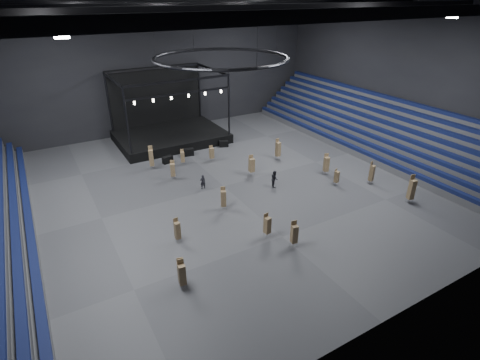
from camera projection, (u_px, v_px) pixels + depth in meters
floor at (224, 186)px, 39.37m from camera, size 50.00×50.00×0.00m
wall_back at (152, 67)px, 51.56m from camera, size 50.00×0.20×18.00m
wall_front at (412, 196)px, 19.07m from camera, size 50.00×0.20×18.00m
wall_right at (400, 76)px, 46.48m from camera, size 0.20×42.00×18.00m
bleachers_right at (379, 134)px, 48.83m from camera, size 7.20×40.00×6.40m
stage at (168, 129)px, 51.27m from camera, size 14.00×10.00×9.20m
truss_ring at (221, 58)px, 33.52m from camera, size 12.30×12.30×5.15m
roof_girders at (220, 6)px, 31.63m from camera, size 49.00×30.35×0.70m
floodlights at (244, 17)px, 28.80m from camera, size 28.60×16.60×0.25m
flight_case_left at (168, 160)px, 44.60m from camera, size 1.33×0.88×0.81m
flight_case_mid at (188, 152)px, 46.59m from camera, size 1.44×0.93×0.88m
flight_case_right at (224, 144)px, 49.29m from camera, size 1.34×1.00×0.80m
chair_stack_0 at (337, 177)px, 39.18m from camera, size 0.54×0.54×1.85m
chair_stack_1 at (372, 173)px, 39.34m from camera, size 0.56×0.56×2.53m
chair_stack_2 at (182, 274)px, 25.31m from camera, size 0.52×0.52×2.34m
chair_stack_3 at (183, 157)px, 43.86m from camera, size 0.50×0.50×1.91m
chair_stack_4 at (181, 271)px, 25.76m from camera, size 0.56×0.56×2.10m
chair_stack_5 at (151, 157)px, 42.65m from camera, size 0.62×0.62×2.78m
chair_stack_6 at (326, 164)px, 41.35m from camera, size 0.64×0.64×2.48m
chair_stack_7 at (294, 234)px, 29.55m from camera, size 0.57×0.57×2.32m
chair_stack_8 at (173, 170)px, 40.34m from camera, size 0.63×0.63×2.19m
chair_stack_9 at (278, 149)px, 45.15m from camera, size 0.54×0.54×2.62m
chair_stack_10 at (412, 189)px, 35.68m from camera, size 0.62×0.62×2.92m
chair_stack_11 at (267, 225)px, 30.75m from camera, size 0.56×0.56×2.20m
chair_stack_12 at (252, 165)px, 41.19m from camera, size 0.59×0.59×2.37m
chair_stack_13 at (223, 198)px, 34.66m from camera, size 0.60×0.60×2.33m
chair_stack_14 at (212, 153)px, 44.78m from camera, size 0.47×0.47×1.96m
chair_stack_15 at (177, 230)px, 30.12m from camera, size 0.45×0.45×2.21m
man_center at (203, 182)px, 38.57m from camera, size 0.60×0.43×1.54m
crew_member at (274, 179)px, 38.96m from camera, size 0.94×1.05×1.78m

